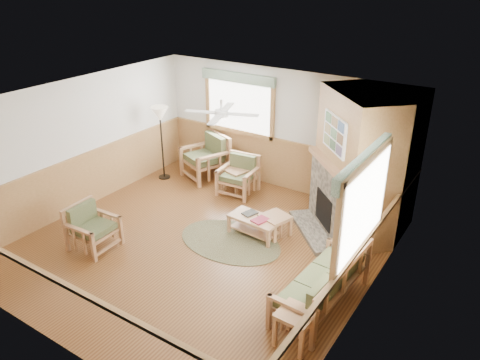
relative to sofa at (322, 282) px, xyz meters
The scene contains 24 objects.
floor 2.56m from the sofa, behind, with size 6.00×6.00×0.01m, color brown.
ceiling 3.40m from the sofa, behind, with size 6.00×6.00×0.01m, color white.
wall_back 4.25m from the sofa, 127.18° to the left, with size 6.00×0.02×2.70m, color silver.
wall_front 3.80m from the sofa, 132.94° to the right, with size 6.00×0.02×2.70m, color silver.
wall_left 5.59m from the sofa, behind, with size 0.02×6.00×2.70m, color silver.
wall_right 1.09m from the sofa, 31.78° to the left, with size 0.02×6.00×2.70m, color silver.
wainscot 2.53m from the sofa, behind, with size 6.00×6.00×1.10m, color #9D7140, non-canonical shape.
fireplace 2.57m from the sofa, 100.98° to the left, with size 2.20×2.20×2.70m, color #9D7140, non-canonical shape.
window_back 5.30m from the sofa, 137.85° to the left, with size 1.90×0.16×1.50m, color white, non-canonical shape.
window_right 2.16m from the sofa, 13.10° to the left, with size 0.16×1.90×1.50m, color white, non-canonical shape.
ceiling_fan 3.20m from the sofa, 164.66° to the left, with size 1.24×1.24×0.36m, color white, non-canonical shape.
sofa is the anchor object (origin of this frame).
armchair_back_left 5.06m from the sofa, 147.01° to the left, with size 0.92×0.92×1.03m, color #A5744D, non-canonical shape.
armchair_back_right 3.99m from the sofa, 141.61° to the left, with size 0.75×0.75×0.85m, color #A5744D, non-canonical shape.
armchair_left 4.15m from the sofa, 169.04° to the right, with size 0.73×0.73×0.82m, color #A5744D, non-canonical shape.
coffee_table 2.20m from the sofa, 148.59° to the left, with size 0.97×0.48×0.39m, color #A5744D, non-canonical shape.
end_table_chairs 4.11m from the sofa, 141.56° to the left, with size 0.46×0.45×0.52m, color #A5744D, non-canonical shape.
end_table_sofa 0.94m from the sofa, 87.35° to the right, with size 0.47×0.45×0.53m, color #A5744D, non-canonical shape.
footstool 2.08m from the sofa, 138.68° to the left, with size 0.48×0.48×0.42m, color #A5744D, non-canonical shape.
braided_rug 2.28m from the sofa, 161.65° to the left, with size 2.01×2.01×0.01m, color #4E4B30.
floor_lamp_left 5.53m from the sofa, 156.60° to the left, with size 0.40×0.40×1.76m, color black, non-canonical shape.
floor_lamp_right 1.20m from the sofa, 87.79° to the left, with size 0.40×0.40×1.77m, color black, non-canonical shape.
book_red 2.04m from the sofa, 147.59° to the left, with size 0.22×0.30×0.03m, color maroon.
book_dark 2.36m from the sofa, 149.04° to the left, with size 0.20×0.27×0.03m, color black.
Camera 1 is at (4.57, -5.67, 4.71)m, focal length 35.00 mm.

